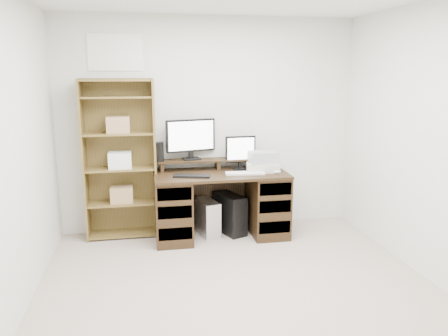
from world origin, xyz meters
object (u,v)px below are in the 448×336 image
object	(u,v)px
monitor_small	(240,151)
desk	(221,203)
tower_silver	(207,217)
printer	(263,167)
tower_black	(230,214)
bookshelf	(120,158)
monitor_wide	(191,137)

from	to	relation	value
monitor_small	desk	bearing A→B (deg)	-154.16
desk	tower_silver	xyz separation A→B (m)	(-0.15, 0.07, -0.18)
desk	printer	distance (m)	0.64
desk	tower_black	xyz separation A→B (m)	(0.12, 0.07, -0.16)
monitor_small	tower_black	world-z (taller)	monitor_small
monitor_small	tower_silver	bearing A→B (deg)	-172.28
printer	tower_black	distance (m)	0.68
tower_silver	tower_black	distance (m)	0.28
desk	tower_silver	world-z (taller)	desk
printer	tower_black	bearing A→B (deg)	-179.38
bookshelf	tower_silver	bearing A→B (deg)	-8.71
tower_black	bookshelf	size ratio (longest dim) A/B	0.28
monitor_small	bookshelf	xyz separation A→B (m)	(-1.38, 0.07, -0.04)
monitor_small	bookshelf	size ratio (longest dim) A/B	0.22
monitor_wide	tower_silver	size ratio (longest dim) A/B	1.42
tower_black	bookshelf	xyz separation A→B (m)	(-1.24, 0.14, 0.69)
tower_silver	monitor_wide	bearing A→B (deg)	115.98
monitor_wide	printer	world-z (taller)	monitor_wide
printer	bookshelf	distance (m)	1.63
monitor_wide	printer	xyz separation A→B (m)	(0.80, -0.24, -0.33)
desk	bookshelf	distance (m)	1.25
tower_black	monitor_wide	bearing A→B (deg)	137.10
printer	bookshelf	size ratio (longest dim) A/B	0.21
monitor_wide	tower_silver	bearing A→B (deg)	-62.83
tower_silver	tower_black	xyz separation A→B (m)	(0.28, 0.01, 0.03)
printer	monitor_wide	bearing A→B (deg)	174.80
printer	tower_black	xyz separation A→B (m)	(-0.37, 0.07, -0.56)
desk	monitor_small	distance (m)	0.65
tower_silver	bookshelf	bearing A→B (deg)	156.34
tower_silver	tower_black	size ratio (longest dim) A/B	0.81
monitor_wide	monitor_small	xyz separation A→B (m)	(0.57, -0.10, -0.17)
tower_black	bookshelf	world-z (taller)	bookshelf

